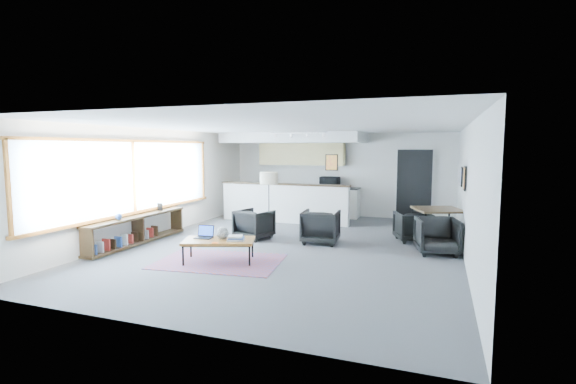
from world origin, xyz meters
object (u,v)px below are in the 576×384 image
(armchair_right, at_px, (321,225))
(dining_chair_near, at_px, (437,237))
(book_stack, at_px, (236,238))
(floor_lamp, at_px, (269,180))
(laptop, at_px, (205,234))
(dining_chair_far, at_px, (413,227))
(dining_table, at_px, (438,212))
(coffee_table, at_px, (219,241))
(ceramic_pot, at_px, (223,233))
(armchair_left, at_px, (254,223))
(microwave, at_px, (330,181))

(armchair_right, distance_m, dining_chair_near, 2.49)
(book_stack, distance_m, floor_lamp, 2.88)
(laptop, relative_size, dining_chair_far, 0.54)
(dining_table, relative_size, dining_chair_far, 1.94)
(coffee_table, xyz_separation_m, laptop, (-0.34, 0.07, 0.10))
(coffee_table, relative_size, book_stack, 3.91)
(ceramic_pot, height_order, dining_chair_near, dining_chair_near)
(floor_lamp, bearing_deg, dining_table, 2.68)
(floor_lamp, xyz_separation_m, dining_chair_far, (3.44, 0.36, -1.02))
(ceramic_pot, bearing_deg, armchair_left, 98.05)
(floor_lamp, bearing_deg, dining_chair_near, -9.87)
(dining_table, bearing_deg, dining_chair_near, -90.00)
(laptop, relative_size, dining_chair_near, 0.50)
(dining_table, bearing_deg, ceramic_pot, -142.88)
(dining_chair_far, bearing_deg, microwave, -67.60)
(floor_lamp, height_order, dining_chair_near, floor_lamp)
(laptop, distance_m, dining_chair_near, 4.65)
(armchair_right, xyz_separation_m, dining_chair_near, (2.48, -0.14, -0.07))
(coffee_table, bearing_deg, armchair_left, 76.62)
(book_stack, xyz_separation_m, dining_chair_far, (2.98, 3.07, -0.15))
(armchair_left, relative_size, floor_lamp, 0.49)
(coffee_table, bearing_deg, dining_chair_far, 23.23)
(armchair_left, relative_size, dining_chair_far, 1.19)
(dining_chair_near, bearing_deg, book_stack, -163.38)
(coffee_table, xyz_separation_m, book_stack, (0.34, 0.02, 0.08))
(dining_chair_far, bearing_deg, floor_lamp, -15.90)
(coffee_table, xyz_separation_m, dining_chair_far, (3.32, 3.09, -0.08))
(ceramic_pot, distance_m, floor_lamp, 2.82)
(book_stack, bearing_deg, coffee_table, -175.98)
(dining_chair_near, bearing_deg, dining_table, 76.83)
(armchair_left, relative_size, armchair_right, 0.93)
(coffee_table, height_order, ceramic_pot, ceramic_pot)
(dining_chair_near, xyz_separation_m, microwave, (-3.21, 3.79, 0.78))
(ceramic_pot, relative_size, dining_chair_far, 0.36)
(dining_chair_far, bearing_deg, book_stack, 23.98)
(dining_table, height_order, microwave, microwave)
(armchair_left, height_order, dining_chair_far, armchair_left)
(coffee_table, bearing_deg, microwave, 63.93)
(laptop, relative_size, book_stack, 0.92)
(dining_chair_near, bearing_deg, armchair_left, 166.07)
(laptop, height_order, ceramic_pot, ceramic_pot)
(ceramic_pot, xyz_separation_m, floor_lamp, (-0.18, 2.69, 0.80))
(floor_lamp, xyz_separation_m, dining_chair_near, (3.98, -0.69, -1.00))
(laptop, relative_size, armchair_right, 0.42)
(book_stack, xyz_separation_m, microwave, (0.31, 5.81, 0.66))
(floor_lamp, relative_size, dining_table, 1.25)
(armchair_left, bearing_deg, dining_chair_far, -148.85)
(laptop, xyz_separation_m, dining_chair_near, (4.21, 1.97, -0.15))
(floor_lamp, distance_m, dining_chair_near, 4.16)
(coffee_table, xyz_separation_m, armchair_right, (1.38, 2.18, 0.02))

